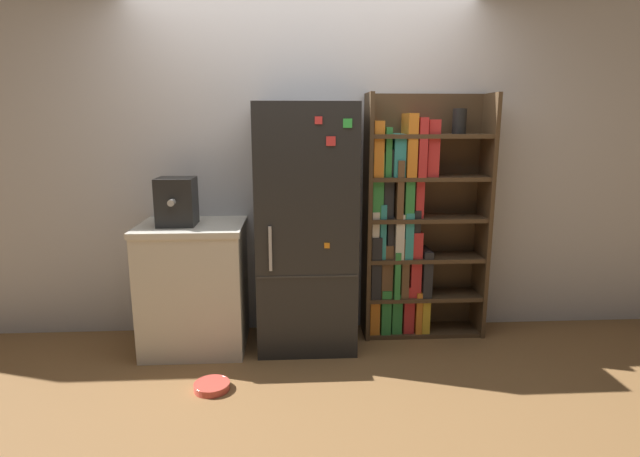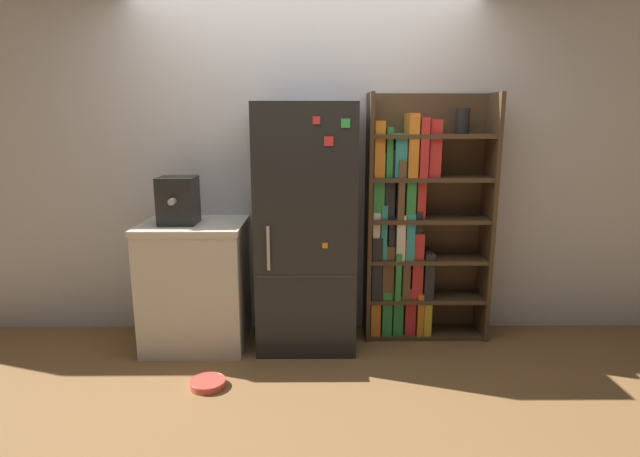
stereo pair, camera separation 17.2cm
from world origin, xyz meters
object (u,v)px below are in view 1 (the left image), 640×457
object	(u,v)px
bookshelf	(410,226)
espresso_machine	(177,202)
pet_bowl	(212,386)
refrigerator	(306,228)

from	to	relation	value
bookshelf	espresso_machine	bearing A→B (deg)	-173.14
espresso_machine	pet_bowl	distance (m)	1.25
pet_bowl	refrigerator	bearing A→B (deg)	47.08
refrigerator	bookshelf	bearing A→B (deg)	11.18
espresso_machine	bookshelf	bearing A→B (deg)	6.86
espresso_machine	pet_bowl	bearing A→B (deg)	-64.77
refrigerator	bookshelf	xyz separation A→B (m)	(0.79, 0.16, -0.03)
refrigerator	bookshelf	world-z (taller)	bookshelf
espresso_machine	pet_bowl	size ratio (longest dim) A/B	1.48
espresso_machine	refrigerator	bearing A→B (deg)	2.96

